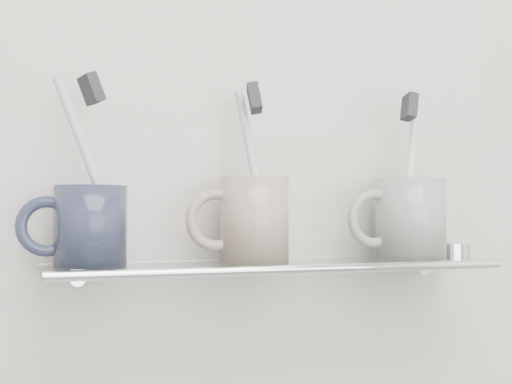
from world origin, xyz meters
name	(u,v)px	position (x,y,z in m)	size (l,w,h in m)	color
wall_back	(258,132)	(0.00, 1.10, 1.25)	(2.50, 2.50, 0.00)	beige
shelf_glass	(276,266)	(0.00, 1.04, 1.10)	(0.50, 0.12, 0.01)	silver
shelf_rail	(296,270)	(0.00, 0.98, 1.10)	(0.01, 0.01, 0.50)	silver
bracket_left	(76,278)	(-0.21, 1.09, 1.09)	(0.02, 0.02, 0.03)	silver
bracket_right	(418,268)	(0.21, 1.09, 1.09)	(0.02, 0.02, 0.03)	silver
mug_left	(90,226)	(-0.20, 1.04, 1.14)	(0.07, 0.07, 0.08)	#171D32
mug_left_handle	(47,226)	(-0.24, 1.04, 1.14)	(0.06, 0.06, 0.01)	#171D32
toothbrush_left	(91,167)	(-0.20, 1.04, 1.20)	(0.01, 0.01, 0.19)	silver
bristles_left	(91,89)	(-0.20, 1.04, 1.28)	(0.01, 0.02, 0.03)	#25272B
mug_center	(254,220)	(-0.02, 1.04, 1.15)	(0.08, 0.08, 0.09)	beige
mug_center_handle	(216,220)	(-0.07, 1.04, 1.15)	(0.07, 0.07, 0.01)	beige
toothbrush_center	(254,170)	(-0.02, 1.04, 1.20)	(0.01, 0.01, 0.19)	#B3B5C4
bristles_center	(254,98)	(-0.02, 1.04, 1.28)	(0.01, 0.02, 0.03)	#25272B
mug_right	(410,219)	(0.17, 1.04, 1.15)	(0.08, 0.08, 0.09)	silver
mug_right_handle	(374,219)	(0.12, 1.04, 1.15)	(0.07, 0.07, 0.01)	silver
toothbrush_right	(410,174)	(0.17, 1.04, 1.20)	(0.01, 0.01, 0.19)	white
bristles_right	(409,107)	(0.17, 1.04, 1.28)	(0.01, 0.02, 0.03)	#25272B
chrome_cap	(453,250)	(0.23, 1.04, 1.11)	(0.04, 0.04, 0.02)	silver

